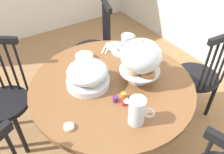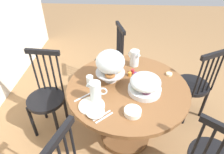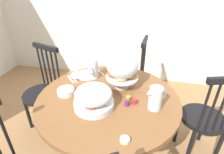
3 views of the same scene
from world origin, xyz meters
name	(u,v)px [view 1 (image 1 of 3)]	position (x,y,z in m)	size (l,w,h in m)	color
dining_table	(112,104)	(-0.06, 0.11, 0.52)	(1.15, 1.15, 0.74)	brown
windsor_chair_facing_door	(198,78)	(0.03, 0.98, 0.45)	(0.40, 0.40, 0.97)	black
windsor_chair_far_side	(94,50)	(-0.89, 0.41, 0.45)	(0.43, 0.43, 0.97)	black
windsor_chair_host_seat	(5,101)	(-0.62, -0.57, 0.45)	(0.47, 0.47, 0.97)	black
pastry_stand_with_dome	(141,58)	(0.02, 0.28, 0.94)	(0.28, 0.28, 0.34)	silver
fruit_platter_covered	(88,75)	(-0.14, -0.04, 0.83)	(0.30, 0.30, 0.18)	silver
orange_juice_pitcher	(137,112)	(0.31, 0.04, 0.82)	(0.15, 0.13, 0.18)	silver
milk_pitcher	(127,47)	(-0.27, 0.38, 0.83)	(0.10, 0.18, 0.19)	silver
china_plate_large	(124,50)	(-0.35, 0.41, 0.75)	(0.22, 0.22, 0.01)	white
china_plate_small	(115,46)	(-0.43, 0.37, 0.76)	(0.15, 0.15, 0.01)	white
cereal_bowl	(84,57)	(-0.41, 0.07, 0.76)	(0.14, 0.14, 0.04)	white
drinking_glass	(150,59)	(-0.08, 0.46, 0.80)	(0.06, 0.06, 0.11)	silver
butter_dish	(69,127)	(0.14, -0.31, 0.75)	(0.06, 0.06, 0.02)	beige
jam_jar_strawberry	(124,102)	(0.16, 0.06, 0.76)	(0.04, 0.04, 0.04)	#B7282D
jam_jar_apricot	(123,96)	(0.10, 0.09, 0.76)	(0.04, 0.04, 0.04)	orange
jam_jar_grape	(115,99)	(0.10, 0.03, 0.76)	(0.04, 0.04, 0.04)	#5B2366
table_knife	(108,48)	(-0.45, 0.32, 0.74)	(0.17, 0.01, 0.01)	silver
dinner_fork	(105,48)	(-0.47, 0.30, 0.74)	(0.17, 0.01, 0.01)	silver
soup_spoon	(141,53)	(-0.25, 0.51, 0.74)	(0.17, 0.01, 0.01)	silver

